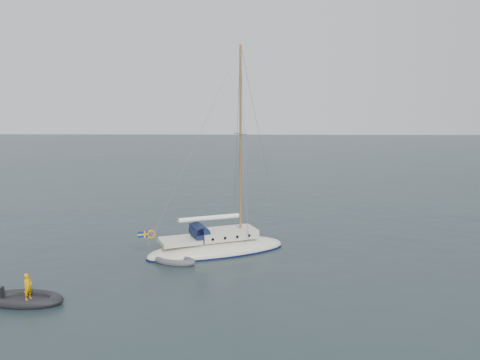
{
  "coord_description": "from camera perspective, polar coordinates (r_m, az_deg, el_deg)",
  "views": [
    {
      "loc": [
        -1.35,
        -28.05,
        9.67
      ],
      "look_at": [
        -2.26,
        0.0,
        5.4
      ],
      "focal_mm": 35.0,
      "sensor_mm": 36.0,
      "label": 1
    }
  ],
  "objects": [
    {
      "name": "sailboat",
      "position": [
        31.9,
        -2.81,
        -6.95
      ],
      "size": [
        10.15,
        3.04,
        14.45
      ],
      "rotation": [
        0.0,
        0.0,
        0.41
      ],
      "color": "beige",
      "rests_on": "ground"
    },
    {
      "name": "ground",
      "position": [
        29.7,
        4.43,
        -10.37
      ],
      "size": [
        300.0,
        300.0,
        0.0
      ],
      "primitive_type": "plane",
      "color": "black",
      "rests_on": "ground"
    },
    {
      "name": "dinghy",
      "position": [
        30.29,
        -8.01,
        -9.69
      ],
      "size": [
        2.86,
        1.29,
        0.41
      ],
      "rotation": [
        0.0,
        0.0,
        -0.31
      ],
      "color": "#515157",
      "rests_on": "ground"
    },
    {
      "name": "rib",
      "position": [
        26.56,
        -24.79,
        -12.96
      ],
      "size": [
        4.01,
        1.82,
        1.57
      ],
      "rotation": [
        0.0,
        0.0,
        -0.06
      ],
      "color": "black",
      "rests_on": "ground"
    }
  ]
}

